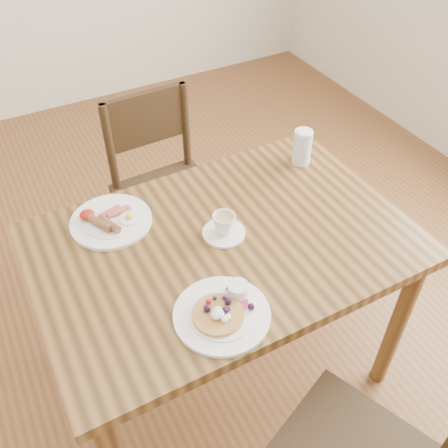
% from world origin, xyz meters
% --- Properties ---
extents(ground, '(5.00, 5.00, 0.00)m').
position_xyz_m(ground, '(0.00, 0.00, 0.00)').
color(ground, brown).
rests_on(ground, ground).
extents(dining_table, '(1.20, 0.80, 0.75)m').
position_xyz_m(dining_table, '(0.00, 0.00, 0.65)').
color(dining_table, brown).
rests_on(dining_table, ground).
extents(chair_far, '(0.43, 0.43, 0.88)m').
position_xyz_m(chair_far, '(0.06, 0.66, 0.49)').
color(chair_far, '#312111').
rests_on(chair_far, ground).
extents(pancake_plate, '(0.27, 0.27, 0.06)m').
position_xyz_m(pancake_plate, '(-0.14, -0.26, 0.76)').
color(pancake_plate, white).
rests_on(pancake_plate, dining_table).
extents(breakfast_plate, '(0.27, 0.27, 0.04)m').
position_xyz_m(breakfast_plate, '(-0.29, 0.25, 0.76)').
color(breakfast_plate, white).
rests_on(breakfast_plate, dining_table).
extents(teacup_saucer, '(0.14, 0.14, 0.08)m').
position_xyz_m(teacup_saucer, '(0.01, 0.03, 0.78)').
color(teacup_saucer, white).
rests_on(teacup_saucer, dining_table).
extents(water_glass, '(0.07, 0.07, 0.14)m').
position_xyz_m(water_glass, '(0.46, 0.24, 0.82)').
color(water_glass, silver).
rests_on(water_glass, dining_table).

